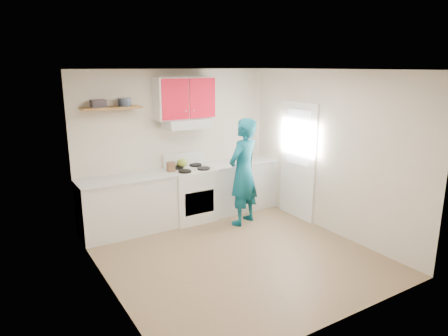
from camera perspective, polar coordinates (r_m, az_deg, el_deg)
floor at (r=5.98m, az=1.59°, el=-12.07°), size 3.80×3.80×0.00m
ceiling at (r=5.36m, az=1.78°, el=13.72°), size 3.60×3.80×0.04m
back_wall at (r=7.15m, az=-6.74°, el=3.28°), size 3.60×0.04×2.60m
front_wall at (r=4.14m, az=16.36°, el=-5.36°), size 3.60×0.04×2.60m
left_wall at (r=4.81m, az=-16.56°, el=-2.65°), size 0.04×3.80×2.60m
right_wall at (r=6.66m, az=14.73°, el=2.10°), size 0.04×3.80×2.60m
door at (r=7.19m, az=10.44°, el=0.96°), size 0.05×0.85×2.05m
door_glass at (r=7.09m, az=10.43°, el=4.28°), size 0.01×0.55×0.95m
counter_left at (r=6.73m, az=-13.49°, el=-5.22°), size 1.52×0.60×0.90m
counter_right at (r=7.64m, az=2.18°, el=-2.48°), size 1.32×0.60×0.90m
stove at (r=7.12m, az=-4.70°, el=-3.71°), size 0.76×0.65×0.92m
range_hood at (r=6.93m, az=-5.30°, el=6.28°), size 0.76×0.44×0.15m
upper_cabinets at (r=6.93m, az=-5.59°, el=9.81°), size 1.02×0.33×0.70m
shelf at (r=6.51m, az=-15.65°, el=8.18°), size 0.90×0.30×0.04m
books at (r=6.45m, az=-17.34°, el=8.68°), size 0.22×0.16×0.11m
tin at (r=6.54m, az=-13.90°, el=9.02°), size 0.24×0.24×0.12m
kettle at (r=7.10m, az=-5.96°, el=0.72°), size 0.20×0.20×0.15m
crock at (r=6.84m, az=-7.50°, el=0.09°), size 0.16×0.16×0.18m
cutting_board at (r=7.36m, az=1.37°, el=0.57°), size 0.37×0.30×0.02m
silicone_mat at (r=7.64m, az=3.77°, el=1.01°), size 0.36×0.33×0.01m
person at (r=6.80m, az=2.75°, el=-0.57°), size 0.78×0.65×1.82m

